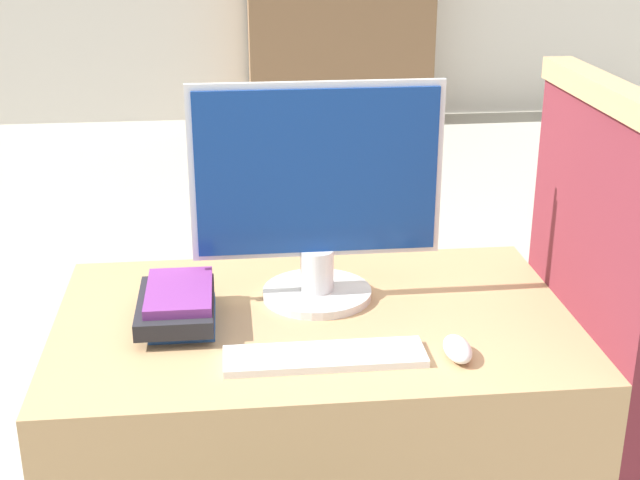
% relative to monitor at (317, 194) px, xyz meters
% --- Properties ---
extents(desk, '(1.17, 0.74, 0.76)m').
position_rel_monitor_xyz_m(desk, '(-0.02, -0.11, -0.64)').
color(desk, tan).
rests_on(desk, ground_plane).
extents(carrel_divider, '(0.07, 0.62, 1.30)m').
position_rel_monitor_xyz_m(carrel_divider, '(0.59, -0.17, -0.36)').
color(carrel_divider, maroon).
rests_on(carrel_divider, ground_plane).
extents(monitor, '(0.57, 0.26, 0.51)m').
position_rel_monitor_xyz_m(monitor, '(0.00, 0.00, 0.00)').
color(monitor, silver).
rests_on(monitor, desk).
extents(keyboard, '(0.42, 0.11, 0.02)m').
position_rel_monitor_xyz_m(keyboard, '(-0.01, -0.31, -0.25)').
color(keyboard, white).
rests_on(keyboard, desk).
extents(mouse, '(0.06, 0.11, 0.04)m').
position_rel_monitor_xyz_m(mouse, '(0.26, -0.33, -0.24)').
color(mouse, silver).
rests_on(mouse, desk).
extents(book_stack, '(0.17, 0.26, 0.08)m').
position_rel_monitor_xyz_m(book_stack, '(-0.32, -0.10, -0.21)').
color(book_stack, '#285199').
rests_on(book_stack, desk).
extents(bookshelf_far, '(1.39, 0.32, 1.73)m').
position_rel_monitor_xyz_m(bookshelf_far, '(0.69, 4.84, -0.16)').
color(bookshelf_far, '#846042').
rests_on(bookshelf_far, ground_plane).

